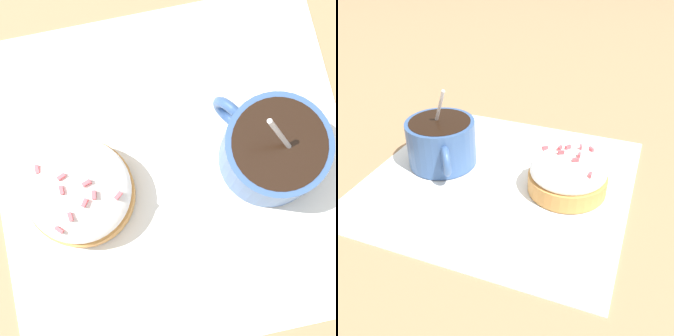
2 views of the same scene
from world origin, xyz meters
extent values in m
plane|color=#93704C|center=(0.00, 0.00, 0.00)|extent=(3.00, 3.00, 0.00)
cube|color=white|center=(0.00, 0.00, 0.00)|extent=(0.33, 0.33, 0.00)
cylinder|color=#335184|center=(0.08, -0.01, 0.03)|extent=(0.09, 0.09, 0.06)
cylinder|color=black|center=(0.08, -0.01, 0.06)|extent=(0.08, 0.08, 0.01)
torus|color=#335184|center=(0.06, 0.03, 0.03)|extent=(0.03, 0.04, 0.04)
ellipsoid|color=silver|center=(0.06, 0.00, 0.01)|extent=(0.03, 0.03, 0.01)
cylinder|color=silver|center=(0.09, -0.02, 0.06)|extent=(0.04, 0.03, 0.10)
cylinder|color=#C18442|center=(-0.08, 0.00, 0.01)|extent=(0.09, 0.09, 0.02)
ellipsoid|color=white|center=(-0.08, 0.00, 0.03)|extent=(0.09, 0.09, 0.04)
cube|color=#EA4C56|center=(-0.09, -0.02, 0.05)|extent=(0.00, 0.01, 0.00)
cube|color=#EA4C56|center=(-0.09, 0.01, 0.05)|extent=(0.01, 0.01, 0.00)
cube|color=#EA4C56|center=(-0.07, 0.00, 0.05)|extent=(0.01, 0.01, 0.00)
cube|color=#EA4C56|center=(-0.09, 0.00, 0.05)|extent=(0.00, 0.01, 0.00)
cube|color=#EA4C56|center=(-0.05, -0.02, 0.05)|extent=(0.01, 0.01, 0.00)
cube|color=#EA4C56|center=(-0.08, -0.01, 0.05)|extent=(0.01, 0.01, 0.00)
cube|color=#EA4C56|center=(-0.11, 0.02, 0.04)|extent=(0.00, 0.01, 0.00)
cube|color=#EA4C56|center=(-0.10, -0.03, 0.05)|extent=(0.01, 0.01, 0.00)
cube|color=#EA4C56|center=(-0.07, 0.00, 0.05)|extent=(0.01, 0.00, 0.00)
cube|color=#EA4C56|center=(-0.07, -0.01, 0.05)|extent=(0.00, 0.01, 0.00)
camera|label=1|loc=(-0.03, -0.09, 0.49)|focal=60.00mm
camera|label=2|loc=(-0.13, 0.38, 0.28)|focal=42.00mm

